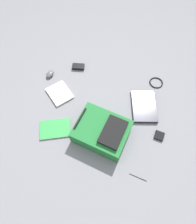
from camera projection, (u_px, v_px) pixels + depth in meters
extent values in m
plane|color=slate|center=(102.00, 114.00, 1.73)|extent=(3.91, 3.91, 0.00)
cube|color=#1E662D|center=(102.00, 131.00, 1.57)|extent=(0.46, 0.52, 0.15)
cube|color=black|center=(113.00, 132.00, 1.48)|extent=(0.30, 0.24, 0.03)
cylinder|color=black|center=(80.00, 118.00, 1.54)|extent=(0.20, 0.08, 0.02)
cube|color=#24242C|center=(144.00, 107.00, 1.76)|extent=(0.35, 0.25, 0.02)
cube|color=#2D2D38|center=(144.00, 106.00, 1.75)|extent=(0.34, 0.24, 0.01)
cube|color=silver|center=(55.00, 129.00, 1.66)|extent=(0.23, 0.29, 0.01)
cube|color=#2D8C3F|center=(55.00, 129.00, 1.65)|extent=(0.23, 0.30, 0.00)
cube|color=silver|center=(60.00, 93.00, 1.83)|extent=(0.30, 0.29, 0.02)
cube|color=silver|center=(60.00, 93.00, 1.82)|extent=(0.31, 0.30, 0.00)
ellipsoid|color=#4C4C51|center=(50.00, 74.00, 1.93)|extent=(0.12, 0.09, 0.04)
torus|color=black|center=(156.00, 83.00, 1.90)|extent=(0.14, 0.14, 0.01)
cube|color=black|center=(78.00, 67.00, 1.98)|extent=(0.07, 0.13, 0.03)
cylinder|color=black|center=(138.00, 177.00, 1.47)|extent=(0.05, 0.14, 0.01)
cube|color=black|center=(159.00, 136.00, 1.62)|extent=(0.10, 0.10, 0.02)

